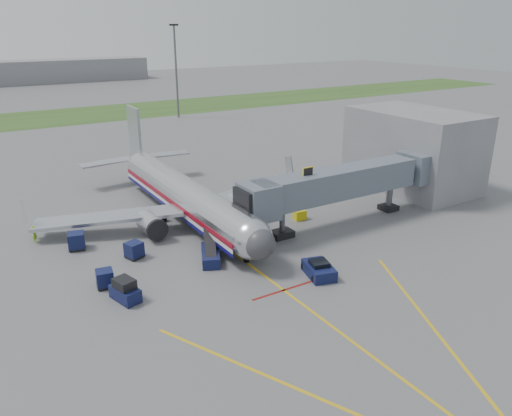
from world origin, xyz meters
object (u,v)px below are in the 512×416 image
airliner (185,195)px  baggage_tug (125,291)px  ramp_worker (35,234)px  pushback_tug (319,270)px  belt_loader (210,254)px

airliner → baggage_tug: airliner is taller
ramp_worker → baggage_tug: bearing=-129.8°
pushback_tug → ramp_worker: size_ratio=2.14×
pushback_tug → belt_loader: belt_loader is taller
airliner → ramp_worker: size_ratio=20.60×
airliner → ramp_worker: (-15.50, 1.56, -1.78)m
airliner → pushback_tug: 19.28m
baggage_tug → airliner: bearing=50.8°
pushback_tug → belt_loader: size_ratio=0.75×
belt_loader → airliner: bearing=77.0°
airliner → belt_loader: 11.68m
pushback_tug → baggage_tug: 16.12m
belt_loader → ramp_worker: belt_loader is taller
pushback_tug → baggage_tug: size_ratio=1.28×
baggage_tug → ramp_worker: size_ratio=1.67×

